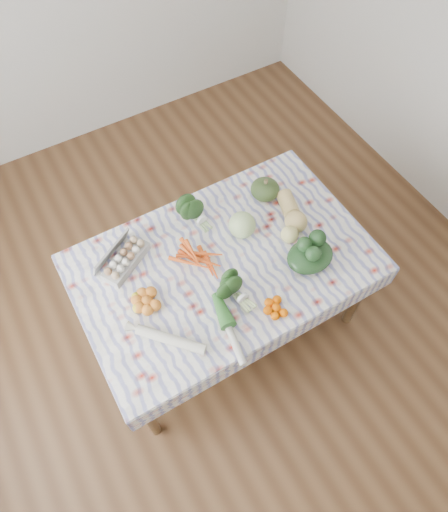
{
  "coord_description": "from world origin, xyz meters",
  "views": [
    {
      "loc": [
        -0.68,
        -1.16,
        2.95
      ],
      "look_at": [
        0.0,
        0.0,
        0.82
      ],
      "focal_mm": 32.0,
      "sensor_mm": 36.0,
      "label": 1
    }
  ],
  "objects_px": {
    "cabbage": "(242,225)",
    "grapefruit": "(290,234)",
    "egg_carton": "(126,260)",
    "butternut_squash": "(292,211)",
    "kabocha_squash": "(265,189)",
    "dining_table": "(224,269)"
  },
  "relations": [
    {
      "from": "cabbage",
      "to": "grapefruit",
      "type": "bearing_deg",
      "value": -39.79
    },
    {
      "from": "egg_carton",
      "to": "grapefruit",
      "type": "relative_size",
      "value": 3.0
    },
    {
      "from": "dining_table",
      "to": "egg_carton",
      "type": "bearing_deg",
      "value": 151.52
    },
    {
      "from": "butternut_squash",
      "to": "kabocha_squash",
      "type": "bearing_deg",
      "value": 116.86
    },
    {
      "from": "egg_carton",
      "to": "cabbage",
      "type": "relative_size",
      "value": 1.96
    },
    {
      "from": "egg_carton",
      "to": "cabbage",
      "type": "height_order",
      "value": "cabbage"
    },
    {
      "from": "egg_carton",
      "to": "cabbage",
      "type": "distance_m",
      "value": 0.68
    },
    {
      "from": "kabocha_squash",
      "to": "cabbage",
      "type": "relative_size",
      "value": 1.13
    },
    {
      "from": "butternut_squash",
      "to": "grapefruit",
      "type": "bearing_deg",
      "value": -112.65
    },
    {
      "from": "kabocha_squash",
      "to": "butternut_squash",
      "type": "distance_m",
      "value": 0.23
    },
    {
      "from": "dining_table",
      "to": "kabocha_squash",
      "type": "bearing_deg",
      "value": 32.3
    },
    {
      "from": "egg_carton",
      "to": "butternut_squash",
      "type": "relative_size",
      "value": 1.1
    },
    {
      "from": "kabocha_squash",
      "to": "dining_table",
      "type": "bearing_deg",
      "value": -147.7
    },
    {
      "from": "kabocha_squash",
      "to": "butternut_squash",
      "type": "height_order",
      "value": "butternut_squash"
    },
    {
      "from": "cabbage",
      "to": "butternut_squash",
      "type": "relative_size",
      "value": 0.56
    },
    {
      "from": "kabocha_squash",
      "to": "grapefruit",
      "type": "bearing_deg",
      "value": -99.43
    },
    {
      "from": "cabbage",
      "to": "butternut_squash",
      "type": "height_order",
      "value": "cabbage"
    },
    {
      "from": "dining_table",
      "to": "kabocha_squash",
      "type": "relative_size",
      "value": 8.98
    },
    {
      "from": "cabbage",
      "to": "grapefruit",
      "type": "xyz_separation_m",
      "value": [
        0.21,
        -0.18,
        -0.03
      ]
    },
    {
      "from": "butternut_squash",
      "to": "dining_table",
      "type": "bearing_deg",
      "value": -156.36
    },
    {
      "from": "egg_carton",
      "to": "grapefruit",
      "type": "xyz_separation_m",
      "value": [
        0.88,
        -0.32,
        0.01
      ]
    },
    {
      "from": "dining_table",
      "to": "kabocha_squash",
      "type": "height_order",
      "value": "kabocha_squash"
    }
  ]
}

